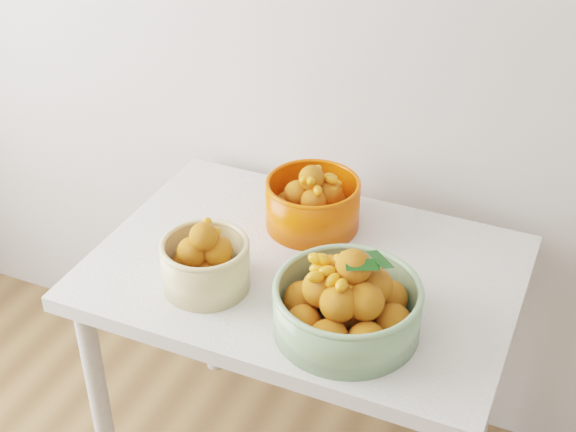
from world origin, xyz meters
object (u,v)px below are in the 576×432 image
(table, at_px, (304,297))
(bowl_green, at_px, (347,304))
(bowl_cream, at_px, (205,262))
(bowl_orange, at_px, (313,202))

(table, distance_m, bowl_green, 0.29)
(table, height_order, bowl_green, bowl_green)
(table, relative_size, bowl_cream, 3.84)
(bowl_cream, height_order, bowl_green, bowl_green)
(bowl_green, height_order, bowl_orange, bowl_green)
(table, relative_size, bowl_orange, 3.96)
(table, height_order, bowl_orange, bowl_orange)
(bowl_cream, xyz_separation_m, bowl_green, (0.34, -0.01, 0.00))
(bowl_orange, bearing_deg, table, -73.76)
(table, bearing_deg, bowl_cream, -137.88)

